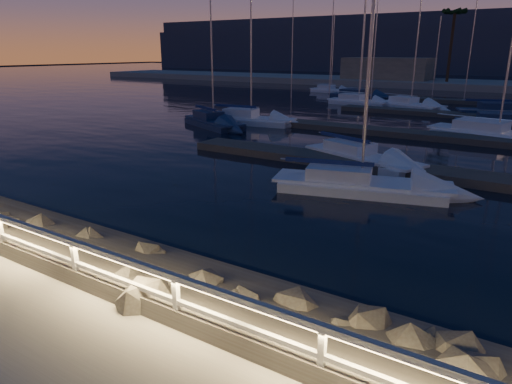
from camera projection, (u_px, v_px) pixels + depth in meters
ground at (141, 309)px, 9.27m from camera, size 400.00×400.00×0.00m
harbor_water at (447, 133)px, 34.65m from camera, size 400.00×440.00×0.60m
guard_rail at (135, 274)px, 9.08m from camera, size 44.11×0.12×1.06m
riprap at (259, 317)px, 9.30m from camera, size 33.99×2.79×1.34m
floating_docks at (451, 123)px, 35.52m from camera, size 22.00×36.00×0.40m
far_shore at (504, 83)px, 68.77m from camera, size 160.00×14.00×5.20m
palm_left at (455, 15)px, 68.27m from camera, size 3.00×3.00×11.20m
distant_hills at (440, 52)px, 126.74m from camera, size 230.00×37.50×18.00m
sailboat_a at (249, 118)px, 36.46m from camera, size 7.31×3.08×12.14m
sailboat_c at (356, 183)px, 18.90m from camera, size 7.43×3.91×12.15m
sailboat_e at (213, 121)px, 35.21m from camera, size 6.91×4.54×11.59m
sailboat_f at (359, 156)px, 23.63m from camera, size 6.96×4.27×11.52m
sailboat_g at (510, 123)px, 34.32m from camera, size 8.25×4.32×13.49m
sailboat_h at (494, 133)px, 30.13m from camera, size 9.03×4.34×14.73m
sailboat_i at (357, 101)px, 49.37m from camera, size 6.91×2.60×11.57m
sailboat_j at (409, 104)px, 46.42m from camera, size 7.37×4.62×12.22m
sailboat_l at (511, 112)px, 40.50m from camera, size 9.53×5.85×15.65m
sailboat_m at (330, 90)px, 63.96m from camera, size 6.25×2.56×10.41m
sailboat_n at (358, 96)px, 55.00m from camera, size 7.86×3.24×13.01m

